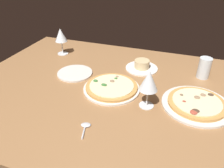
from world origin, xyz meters
TOP-DOWN VIEW (x-y plane):
  - dining_table at (0.00, 0.00)cm, footprint 150.00×110.00cm
  - pizza_main at (0.13, -0.68)cm, footprint 28.01×28.01cm
  - pizza_side at (40.04, -0.77)cm, footprint 30.42×30.42cm
  - ramekin_on_saucer at (9.17, 25.97)cm, footprint 18.55×18.55cm
  - wine_glass_far at (19.09, -8.17)cm, footprint 8.10×8.10cm
  - wine_glass_near at (-45.32, 29.91)cm, footprint 7.81×7.81cm
  - water_glass at (42.56, 27.34)cm, footprint 6.54×6.54cm
  - side_plate at (-24.76, 7.65)cm, footprint 19.53×19.53cm
  - spoon at (-0.54, -29.94)cm, footprint 4.68×9.22cm

SIDE VIEW (x-z plane):
  - dining_table at x=0.00cm, z-range 0.00..4.00cm
  - side_plate at x=-24.76cm, z-range 4.00..4.90cm
  - spoon at x=-0.54cm, z-range 3.96..4.96cm
  - pizza_side at x=40.04cm, z-range 3.47..6.84cm
  - pizza_main at x=0.13cm, z-range 3.54..6.89cm
  - ramekin_on_saucer at x=9.17cm, z-range 3.20..8.63cm
  - water_glass at x=42.56cm, z-range 3.21..14.55cm
  - wine_glass_near at x=-45.32cm, z-range 7.78..24.98cm
  - wine_glass_far at x=19.09cm, z-range 7.71..25.37cm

